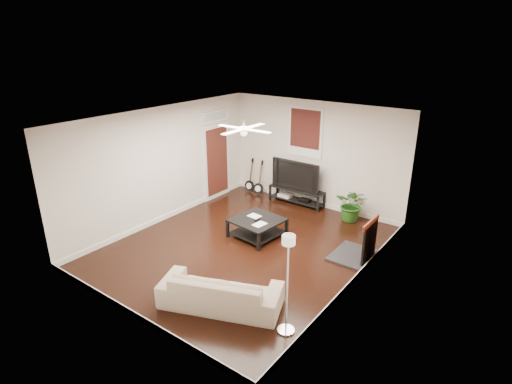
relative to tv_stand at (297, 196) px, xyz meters
The scene contains 14 objects.
room 3.04m from the tv_stand, 82.31° to the right, with size 5.01×6.01×2.81m.
brick_accent 3.57m from the tv_stand, 31.87° to the right, with size 0.02×2.20×2.80m, color brown.
fireplace 3.14m from the tv_stand, 34.65° to the right, with size 0.80×1.10×0.92m, color black.
window_back 1.74m from the tv_stand, 68.39° to the left, with size 1.00×0.06×1.30m, color #340E0E.
door_left 2.49m from the tv_stand, 157.11° to the right, with size 0.08×1.00×2.50m, color white.
tv_stand is the anchor object (origin of this frame).
tv 0.62m from the tv_stand, 90.00° to the left, with size 1.40×0.18×0.80m, color black.
coffee_table 2.25m from the tv_stand, 82.37° to the right, with size 1.02×1.02×0.43m, color black.
sofa 4.87m from the tv_stand, 74.12° to the right, with size 2.05×0.80×0.60m, color tan.
floor_lamp 5.29m from the tv_stand, 60.66° to the right, with size 0.28×0.28×1.67m, color white, non-canonical shape.
potted_plant 1.70m from the tv_stand, ahead, with size 0.77×0.67×0.86m, color #225618.
guitar_left 1.62m from the tv_stand, behind, with size 0.31×0.22×1.00m, color black, non-canonical shape.
guitar_right 1.28m from the tv_stand, behind, with size 0.31×0.22×1.00m, color black, non-canonical shape.
ceiling_fan 3.68m from the tv_stand, 82.31° to the right, with size 1.24×1.24×0.32m, color white, non-canonical shape.
Camera 1 is at (4.91, -6.26, 4.31)m, focal length 28.78 mm.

